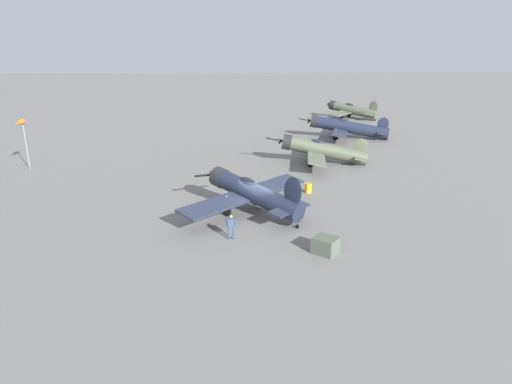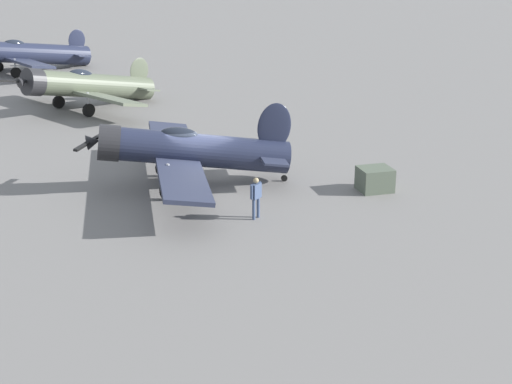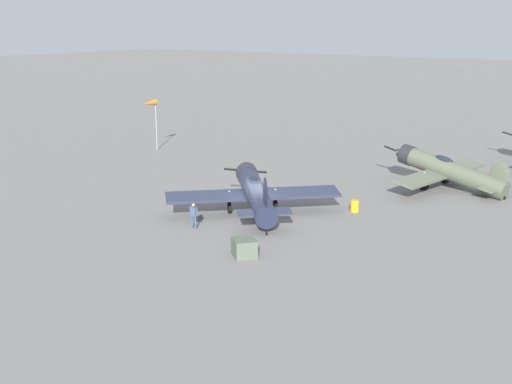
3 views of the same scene
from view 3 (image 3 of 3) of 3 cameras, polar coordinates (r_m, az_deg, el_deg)
ground_plane at (r=45.53m, az=-0.00°, el=-2.20°), size 400.00×400.00×0.00m
airplane_foreground at (r=45.54m, az=-0.10°, el=-0.00°), size 9.84×9.76×3.71m
airplane_mid_apron at (r=54.98m, az=15.91°, el=1.77°), size 10.92×11.49×3.25m
ground_crew_mechanic at (r=43.05m, az=-5.30°, el=-1.82°), size 0.65×0.24×1.68m
equipment_crate at (r=38.07m, az=-1.00°, el=-4.74°), size 1.85×1.83×1.02m
fuel_drum at (r=47.36m, az=8.35°, el=-1.18°), size 0.63×0.63×0.82m
windsock_mast at (r=68.88m, az=-8.98°, el=7.29°), size 0.77×2.11×5.18m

